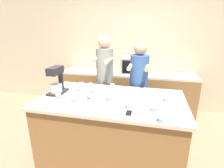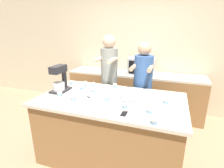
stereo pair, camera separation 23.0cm
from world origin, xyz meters
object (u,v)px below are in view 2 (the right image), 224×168
at_px(mixing_bowl, 132,96).
at_px(knife, 91,98).
at_px(person_left, 109,80).
at_px(baking_tray, 111,92).
at_px(cupcake_12, 82,87).
at_px(microwave_oven, 142,66).
at_px(cupcake_11, 115,85).
at_px(cupcake_1, 71,82).
at_px(cupcake_13, 154,121).
at_px(cupcake_3, 60,94).
at_px(small_plate, 94,105).
at_px(cupcake_2, 84,85).
at_px(cupcake_5, 150,110).
at_px(cupcake_4, 73,98).
at_px(cupcake_6, 93,84).
at_px(cell_phone, 124,114).
at_px(stand_mixer, 60,80).
at_px(cupcake_7, 166,101).
at_px(cupcake_9, 93,90).
at_px(person_right, 142,88).
at_px(cupcake_8, 85,83).

height_order(mixing_bowl, knife, mixing_bowl).
bearing_deg(person_left, baking_tray, -67.06).
xyz_separation_m(person_left, cupcake_12, (-0.24, -0.55, 0.03)).
xyz_separation_m(microwave_oven, cupcake_11, (-0.22, -1.07, -0.11)).
bearing_deg(cupcake_12, baking_tray, -0.59).
bearing_deg(baking_tray, cupcake_1, 167.30).
xyz_separation_m(microwave_oven, cupcake_13, (0.47, -1.98, -0.11)).
relative_size(knife, cupcake_11, 2.86).
bearing_deg(cupcake_13, cupcake_3, 166.20).
relative_size(small_plate, cupcake_2, 2.94).
bearing_deg(cupcake_11, cupcake_5, -47.69).
bearing_deg(cupcake_4, cupcake_6, 89.77).
bearing_deg(person_left, cell_phone, -62.64).
bearing_deg(stand_mixer, cupcake_4, -32.96).
xyz_separation_m(microwave_oven, cupcake_7, (0.56, -1.44, -0.11)).
relative_size(mixing_bowl, cupcake_2, 4.02).
xyz_separation_m(baking_tray, cell_phone, (0.34, -0.56, -0.01)).
distance_m(mixing_bowl, microwave_oven, 1.54).
relative_size(baking_tray, cupcake_7, 5.45).
relative_size(cupcake_5, cupcake_13, 1.00).
height_order(person_left, small_plate, person_left).
bearing_deg(cupcake_11, cupcake_7, -25.40).
bearing_deg(cupcake_9, cell_phone, -40.50).
bearing_deg(cupcake_12, cupcake_4, -75.86).
height_order(cupcake_9, cupcake_12, same).
bearing_deg(person_right, knife, -122.50).
height_order(cupcake_2, cupcake_13, same).
bearing_deg(microwave_oven, mixing_bowl, -84.46).
height_order(cell_phone, cupcake_2, cupcake_2).
distance_m(cupcake_4, cupcake_8, 0.63).
bearing_deg(mixing_bowl, cupcake_7, 12.64).
xyz_separation_m(cupcake_5, cupcake_12, (-1.07, 0.44, 0.00)).
relative_size(cupcake_6, cupcake_9, 1.00).
bearing_deg(mixing_bowl, cupcake_5, -41.58).
bearing_deg(cupcake_11, cupcake_9, -127.75).
height_order(person_right, cupcake_3, person_right).
bearing_deg(microwave_oven, person_left, -119.18).
xyz_separation_m(person_right, cupcake_6, (-0.73, -0.36, 0.09)).
xyz_separation_m(person_left, knife, (0.05, -0.84, -0.00)).
relative_size(baking_tray, cupcake_1, 5.45).
relative_size(cell_phone, cupcake_6, 2.09).
bearing_deg(cupcake_6, cupcake_9, -65.61).
bearing_deg(person_left, cupcake_8, -129.80).
relative_size(mixing_bowl, cell_phone, 1.92).
xyz_separation_m(small_plate, cupcake_11, (0.02, 0.73, 0.02)).
distance_m(stand_mixer, cupcake_6, 0.53).
distance_m(cupcake_11, cupcake_13, 1.14).
bearing_deg(cupcake_7, cupcake_11, 154.60).
distance_m(cupcake_2, cupcake_8, 0.11).
distance_m(baking_tray, cupcake_5, 0.74).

